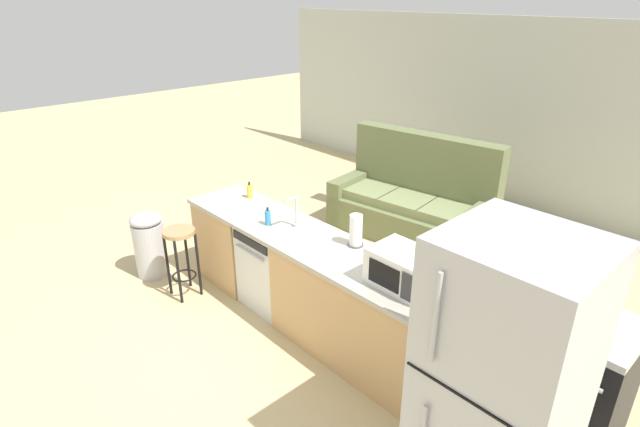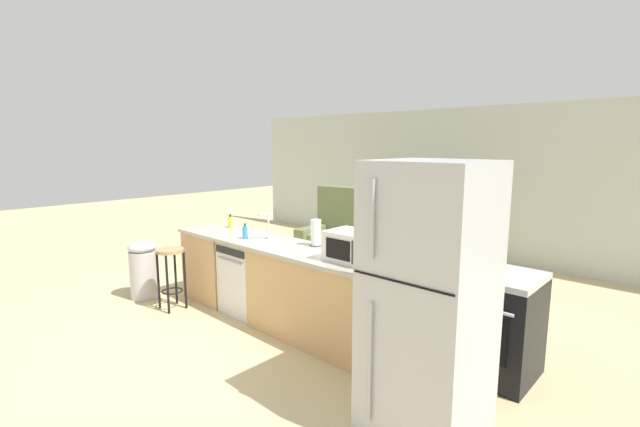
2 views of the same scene
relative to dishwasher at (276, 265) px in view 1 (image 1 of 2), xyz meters
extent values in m
plane|color=tan|center=(0.25, 0.00, -0.42)|extent=(24.00, 24.00, 0.00)
cube|color=beige|center=(0.55, 4.20, 0.88)|extent=(10.00, 0.06, 2.60)
cube|color=tan|center=(-0.68, 0.00, 0.01)|extent=(0.75, 0.62, 0.86)
cube|color=tan|center=(1.08, 0.00, 0.01)|extent=(1.55, 0.62, 0.86)
cube|color=#ADA899|center=(0.40, 0.00, 0.46)|extent=(2.94, 0.66, 0.04)
cube|color=brown|center=(0.40, 0.00, -0.38)|extent=(2.86, 0.56, 0.08)
cube|color=silver|center=(0.00, 0.00, 0.00)|extent=(0.58, 0.58, 0.84)
cube|color=black|center=(0.00, -0.30, 0.36)|extent=(0.52, 0.01, 0.08)
cylinder|color=#B2B2B7|center=(0.00, -0.31, 0.26)|extent=(0.44, 0.02, 0.02)
cube|color=black|center=(2.60, 0.55, 0.00)|extent=(0.76, 0.64, 0.85)
cube|color=black|center=(2.60, 0.22, 0.05)|extent=(0.53, 0.01, 0.43)
cylinder|color=silver|center=(2.60, 0.20, 0.28)|extent=(0.61, 0.03, 0.03)
cube|color=#B7B7BC|center=(2.60, 0.55, 0.45)|extent=(0.76, 0.64, 0.05)
torus|color=black|center=(2.43, 0.42, 0.47)|extent=(0.16, 0.16, 0.01)
torus|color=black|center=(2.77, 0.42, 0.47)|extent=(0.16, 0.16, 0.01)
torus|color=black|center=(2.43, 0.68, 0.47)|extent=(0.16, 0.16, 0.01)
torus|color=black|center=(2.77, 0.68, 0.47)|extent=(0.16, 0.16, 0.01)
cube|color=#B7B7BC|center=(2.60, -0.55, 0.51)|extent=(0.72, 0.70, 1.87)
cylinder|color=#B2B2B7|center=(2.40, -0.92, 1.09)|extent=(0.02, 0.02, 0.50)
cube|color=black|center=(2.60, -0.90, 0.74)|extent=(0.68, 0.01, 0.01)
cube|color=white|center=(1.54, 0.00, 0.62)|extent=(0.50, 0.36, 0.28)
cube|color=black|center=(1.49, -0.18, 0.62)|extent=(0.27, 0.01, 0.18)
cube|color=#2D2D33|center=(1.71, -0.18, 0.62)|extent=(0.11, 0.01, 0.21)
cylinder|color=silver|center=(0.22, 0.09, 0.49)|extent=(0.07, 0.07, 0.03)
cylinder|color=silver|center=(0.22, 0.09, 0.64)|extent=(0.02, 0.02, 0.26)
cylinder|color=silver|center=(0.22, 0.02, 0.77)|extent=(0.02, 0.14, 0.02)
cylinder|color=#4C4C51|center=(0.86, 0.21, 0.49)|extent=(0.14, 0.14, 0.01)
cylinder|color=white|center=(0.86, 0.21, 0.63)|extent=(0.11, 0.11, 0.27)
cylinder|color=#338CCC|center=(0.02, -0.09, 0.55)|extent=(0.06, 0.06, 0.14)
cylinder|color=black|center=(0.02, -0.09, 0.64)|extent=(0.02, 0.02, 0.04)
cylinder|color=yellow|center=(-0.65, 0.18, 0.55)|extent=(0.06, 0.06, 0.14)
cylinder|color=black|center=(-0.65, 0.18, 0.64)|extent=(0.02, 0.02, 0.04)
sphere|color=silver|center=(2.43, 0.42, 0.56)|extent=(0.17, 0.17, 0.17)
sphere|color=black|center=(2.43, 0.42, 0.66)|extent=(0.03, 0.03, 0.03)
cone|color=silver|center=(2.51, 0.42, 0.58)|extent=(0.08, 0.04, 0.06)
cylinder|color=tan|center=(-0.76, -0.61, 0.30)|extent=(0.32, 0.32, 0.04)
cylinder|color=black|center=(-0.87, -0.72, -0.07)|extent=(0.03, 0.03, 0.70)
cylinder|color=black|center=(-0.65, -0.72, -0.07)|extent=(0.03, 0.03, 0.70)
cylinder|color=black|center=(-0.87, -0.50, -0.07)|extent=(0.03, 0.03, 0.70)
cylinder|color=black|center=(-0.65, -0.50, -0.07)|extent=(0.03, 0.03, 0.70)
torus|color=black|center=(-0.76, -0.61, -0.20)|extent=(0.25, 0.25, 0.02)
cylinder|color=#B7B7BC|center=(-1.37, -0.67, -0.11)|extent=(0.34, 0.34, 0.62)
ellipsoid|color=#B7B7BC|center=(-1.37, -0.67, 0.25)|extent=(0.35, 0.35, 0.14)
cube|color=#667047|center=(-0.05, 2.20, -0.21)|extent=(2.10, 1.16, 0.42)
cube|color=#667047|center=(-0.09, 2.52, 0.21)|extent=(2.01, 0.51, 1.27)
cube|color=#667047|center=(-0.94, 2.07, -0.11)|extent=(0.32, 0.92, 0.62)
cube|color=#667047|center=(0.84, 2.32, -0.11)|extent=(0.32, 0.92, 0.62)
cube|color=#7D8959|center=(-0.59, 2.07, 0.06)|extent=(0.64, 0.70, 0.12)
cube|color=#7D8959|center=(-0.04, 2.15, 0.06)|extent=(0.64, 0.70, 0.12)
cube|color=#7D8959|center=(0.50, 2.22, 0.06)|extent=(0.64, 0.70, 0.12)
camera|label=1|loc=(3.43, -2.60, 2.47)|focal=28.00mm
camera|label=2|loc=(3.91, -3.00, 1.54)|focal=24.00mm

